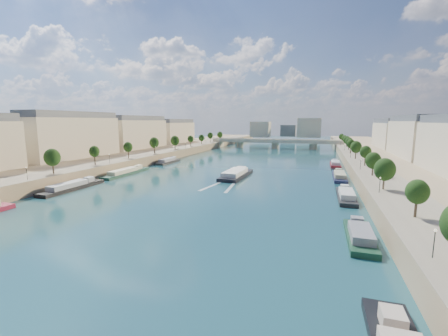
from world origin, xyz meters
The scene contains 17 objects.
ground centered at (0.00, 100.00, 0.00)m, with size 700.00×700.00×0.00m, color #0E363D.
quay_left centered at (-72.00, 100.00, 2.50)m, with size 44.00×520.00×5.00m, color #9E8460.
quay_right centered at (72.00, 100.00, 2.50)m, with size 44.00×520.00×5.00m, color #9E8460.
pave_left centered at (-57.00, 100.00, 5.05)m, with size 14.00×520.00×0.10m, color gray.
pave_right centered at (57.00, 100.00, 5.05)m, with size 14.00×520.00×0.10m, color gray.
trees_left centered at (-55.00, 102.00, 10.48)m, with size 4.80×268.80×8.26m.
trees_right centered at (55.00, 110.00, 10.48)m, with size 4.80×268.80×8.26m.
lamps_left centered at (-52.50, 90.00, 7.78)m, with size 0.36×200.36×4.28m.
lamps_right centered at (52.50, 105.00, 7.78)m, with size 0.36×200.36×4.28m.
buildings_left centered at (-85.00, 112.00, 16.45)m, with size 16.00×226.00×23.20m.
buildings_right centered at (85.00, 112.00, 16.45)m, with size 16.00×226.00×23.20m.
skyline centered at (3.19, 319.52, 14.66)m, with size 79.00×42.00×22.00m.
bridge centered at (0.00, 222.09, 5.08)m, with size 112.00×12.00×8.15m.
tour_barge centered at (3.13, 81.72, 1.05)m, with size 8.73×28.09×3.79m.
wake centered at (3.13, 65.12, 0.02)m, with size 10.76×26.00×0.04m.
moored_barges_left centered at (-45.50, 58.41, 0.84)m, with size 5.00×125.40×3.60m.
moored_barges_right centered at (45.50, 55.83, 0.84)m, with size 5.00×165.07×3.60m.
Camera 1 is at (36.78, -41.00, 23.90)m, focal length 24.00 mm.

